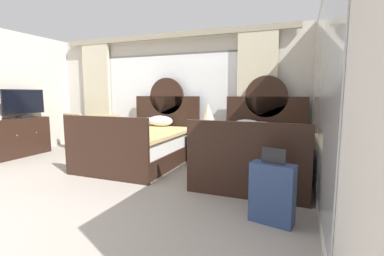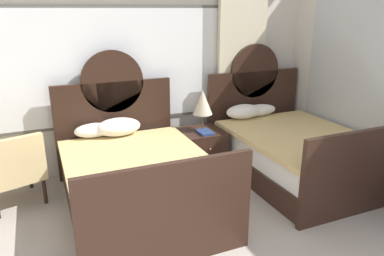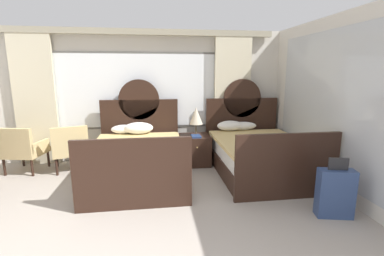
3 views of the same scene
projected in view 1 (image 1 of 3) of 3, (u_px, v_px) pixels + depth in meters
The scene contains 13 objects.
wall_back_window at pixel (169, 91), 6.28m from camera, with size 6.10×0.22×2.70m.
wall_right_mirror at pixel (327, 93), 2.93m from camera, with size 0.08×4.91×2.70m.
bed_near_window at pixel (143, 144), 5.29m from camera, with size 1.57×2.23×1.70m.
bed_near_mirror at pixel (257, 153), 4.50m from camera, with size 1.57×2.23×1.70m.
nightstand_between_beds at pixel (207, 146), 5.48m from camera, with size 0.59×0.61×0.59m.
table_lamp_on_nightstand at pixel (208, 112), 5.38m from camera, with size 0.27×0.27×0.57m.
book_on_nightstand at pixel (205, 131), 5.33m from camera, with size 0.18×0.26×0.03m.
dresser_minibar at pixel (9, 139), 5.66m from camera, with size 0.51×1.62×0.82m.
tv_flatscreen at pixel (24, 103), 5.91m from camera, with size 0.20×0.96×0.61m.
cup_on_dresser at pixel (0, 118), 5.42m from camera, with size 0.11×0.08×0.08m.
armchair_by_window_left at pixel (109, 132), 6.27m from camera, with size 0.78×0.78×0.88m.
armchair_by_window_centre at pixel (80, 130), 6.58m from camera, with size 0.72×0.72×0.88m.
suitcase_on_floor at pixel (272, 193), 2.81m from camera, with size 0.47×0.28×0.79m.
Camera 1 is at (2.80, -1.40, 1.34)m, focal length 25.39 mm.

